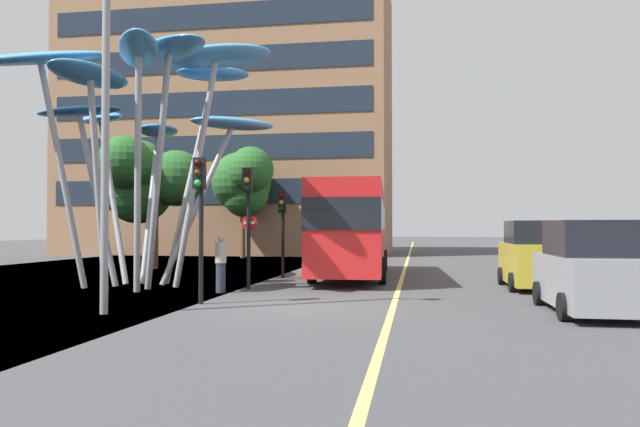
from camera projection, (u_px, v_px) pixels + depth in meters
ground at (270, 309)px, 14.85m from camera, size 120.00×240.00×0.10m
red_bus at (352, 225)px, 24.06m from camera, size 3.06×11.04×3.81m
leaf_sculpture at (152, 98)px, 20.57m from camera, size 9.55×9.42×8.47m
traffic_light_kerb_near at (200, 198)px, 15.41m from camera, size 0.28×0.42×3.76m
traffic_light_kerb_far at (248, 202)px, 19.20m from camera, size 0.28×0.42×3.88m
traffic_light_island_mid at (282, 216)px, 23.49m from camera, size 0.28×0.42×3.35m
car_parked_near at (589, 270)px, 13.78m from camera, size 1.91×4.28×2.13m
car_parked_mid at (534, 257)px, 19.37m from camera, size 1.94×3.99×2.19m
street_lamp at (116, 69)px, 13.73m from camera, size 1.34×0.44×9.04m
tree_pavement_near at (145, 179)px, 29.03m from camera, size 5.08×4.59×6.28m
tree_pavement_far at (243, 183)px, 39.65m from camera, size 4.52×4.93×7.18m
pedestrian at (221, 263)px, 18.16m from camera, size 0.34×0.34×1.76m
no_entry_sign at (249, 236)px, 23.02m from camera, size 0.60×0.12×2.46m
backdrop_building at (236, 118)px, 48.47m from camera, size 24.59×13.07×21.65m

